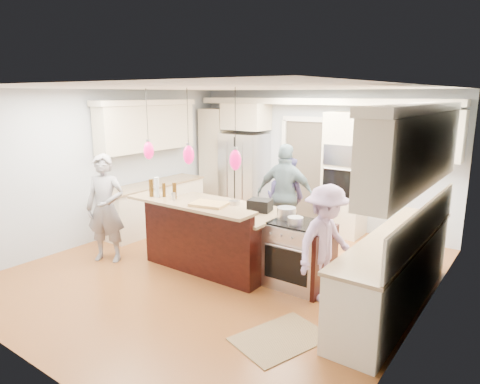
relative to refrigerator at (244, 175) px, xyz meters
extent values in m
plane|color=#9F622B|center=(1.55, -2.64, -0.90)|extent=(6.00, 6.00, 0.00)
cube|color=#B2BCC6|center=(1.55, 0.36, 0.45)|extent=(5.50, 0.04, 2.70)
cube|color=#B2BCC6|center=(1.55, -5.64, 0.45)|extent=(5.50, 0.04, 2.70)
cube|color=#B2BCC6|center=(-1.20, -2.64, 0.45)|extent=(0.04, 6.00, 2.70)
cube|color=#B2BCC6|center=(4.30, -2.64, 0.45)|extent=(0.04, 6.00, 2.70)
cube|color=white|center=(1.55, -2.64, 1.80)|extent=(5.50, 6.00, 0.04)
cube|color=#B7B7BC|center=(0.00, 0.00, 0.00)|extent=(0.90, 0.70, 1.80)
cube|color=beige|center=(2.30, 0.03, 0.25)|extent=(0.72, 0.64, 2.30)
cube|color=black|center=(2.30, -0.30, 0.65)|extent=(0.60, 0.02, 0.35)
cube|color=black|center=(2.30, -0.30, 0.15)|extent=(0.60, 0.02, 0.50)
cylinder|color=#B7B7BC|center=(2.30, -0.33, 0.40)|extent=(0.55, 0.02, 0.02)
cube|color=beige|center=(-0.80, 0.06, 0.25)|extent=(0.60, 0.58, 2.30)
cube|color=beige|center=(0.00, 0.06, 1.25)|extent=(0.95, 0.58, 0.55)
cube|color=beige|center=(3.35, 0.18, 1.05)|extent=(1.70, 0.35, 0.85)
cube|color=beige|center=(1.55, 0.16, 1.58)|extent=(5.30, 0.38, 0.12)
cube|color=#4C443A|center=(1.30, 0.35, 0.15)|extent=(0.90, 0.06, 2.10)
cube|color=white|center=(1.30, 0.31, 1.23)|extent=(1.04, 0.06, 0.10)
cube|color=beige|center=(3.95, -2.34, -0.46)|extent=(0.60, 3.00, 0.88)
cube|color=tan|center=(3.95, -2.34, 0.00)|extent=(0.64, 3.05, 0.04)
cube|color=beige|center=(4.07, -2.34, 1.08)|extent=(0.35, 3.00, 0.85)
cube|color=beige|center=(4.06, -2.34, 1.56)|extent=(0.37, 3.10, 0.10)
cube|color=beige|center=(-0.85, -1.84, -0.46)|extent=(0.60, 2.20, 0.88)
cube|color=tan|center=(-0.85, -1.84, 0.00)|extent=(0.64, 2.25, 0.04)
cube|color=beige|center=(-0.97, -1.84, 1.08)|extent=(0.35, 2.20, 0.85)
cube|color=beige|center=(-0.96, -1.84, 1.56)|extent=(0.37, 2.30, 0.10)
cube|color=black|center=(1.30, -2.49, -0.46)|extent=(2.00, 1.00, 0.88)
cube|color=tan|center=(1.30, -2.49, 0.00)|extent=(2.10, 1.10, 0.04)
cube|color=black|center=(1.30, -3.05, -0.36)|extent=(2.00, 0.12, 1.08)
cube|color=tan|center=(1.30, -3.19, 0.20)|extent=(2.10, 0.42, 0.04)
cube|color=black|center=(1.94, -2.32, 0.11)|extent=(0.38, 0.33, 0.18)
cube|color=#B7B7BC|center=(2.68, -2.49, -0.45)|extent=(0.76, 0.66, 0.90)
cube|color=black|center=(2.68, -2.83, -0.50)|extent=(0.65, 0.01, 0.45)
cube|color=black|center=(2.68, -2.49, 0.01)|extent=(0.72, 0.59, 0.02)
cube|color=black|center=(3.09, -2.49, -0.46)|extent=(0.06, 0.71, 0.88)
cylinder|color=black|center=(0.50, -3.15, 1.43)|extent=(0.01, 0.01, 0.75)
ellipsoid|color=#DD0D5C|center=(0.50, -3.15, 0.90)|extent=(0.15, 0.15, 0.26)
cylinder|color=black|center=(1.30, -3.15, 1.43)|extent=(0.01, 0.01, 0.75)
ellipsoid|color=#DD0D5C|center=(1.30, -3.15, 0.90)|extent=(0.15, 0.15, 0.26)
cylinder|color=black|center=(2.10, -3.15, 1.43)|extent=(0.01, 0.01, 0.75)
ellipsoid|color=#DD0D5C|center=(2.10, -3.15, 0.90)|extent=(0.15, 0.15, 0.26)
imported|color=gray|center=(-0.23, -3.44, -0.04)|extent=(0.74, 0.65, 1.72)
imported|color=navy|center=(1.63, -1.04, -0.12)|extent=(0.77, 0.60, 1.57)
imported|color=slate|center=(1.69, -1.14, 0.00)|extent=(1.11, 0.62, 1.79)
imported|color=#AB8FC1|center=(3.15, -2.63, -0.14)|extent=(0.75, 1.07, 1.52)
cube|color=olive|center=(3.19, -3.80, -0.89)|extent=(0.96, 1.16, 0.01)
cylinder|color=silver|center=(0.68, -3.18, 0.37)|extent=(0.08, 0.08, 0.30)
cylinder|color=#462D0C|center=(0.74, -3.11, 0.32)|extent=(0.07, 0.07, 0.21)
cylinder|color=#462D0C|center=(0.58, -3.21, 0.35)|extent=(0.08, 0.08, 0.27)
cylinder|color=#462D0C|center=(0.95, -3.09, 0.34)|extent=(0.08, 0.08, 0.24)
cylinder|color=#B7B7BC|center=(1.00, -3.17, 0.28)|extent=(0.08, 0.08, 0.11)
cube|color=tan|center=(1.62, -3.11, 0.24)|extent=(0.54, 0.43, 0.04)
cylinder|color=#B7B7BC|center=(2.45, -2.42, 0.10)|extent=(0.26, 0.26, 0.15)
cylinder|color=#B7B7BC|center=(2.70, -2.62, 0.07)|extent=(0.21, 0.21, 0.10)
camera|label=1|loc=(5.30, -7.46, 1.71)|focal=32.00mm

